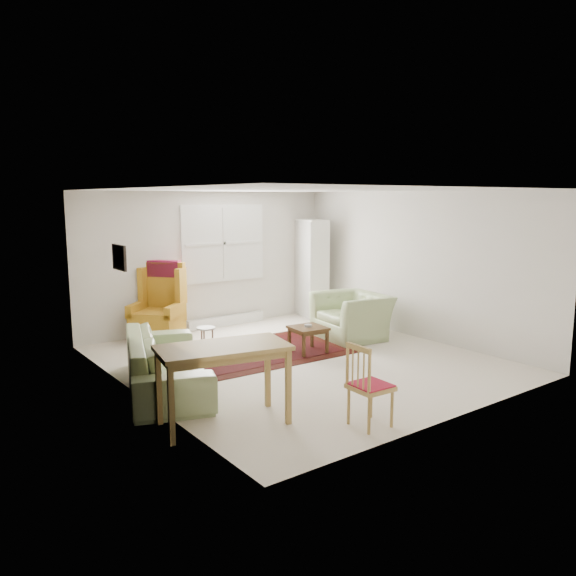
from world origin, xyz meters
TOP-DOWN VIEW (x-y plane):
  - room at (0.02, 0.21)m, footprint 5.04×5.54m
  - rug at (-0.29, 0.72)m, footprint 2.83×1.88m
  - sofa at (-2.10, 0.06)m, footprint 1.64×2.51m
  - armchair at (1.55, 0.55)m, footprint 1.16×1.29m
  - wingback_chair at (-1.22, 2.35)m, footprint 1.12×1.11m
  - coffee_table at (0.36, 0.26)m, footprint 0.56×0.56m
  - stool at (-0.87, 1.28)m, footprint 0.36×0.36m
  - cabinet at (2.10, 2.33)m, footprint 0.58×0.86m
  - desk at (-2.10, -1.39)m, footprint 1.47×0.94m
  - desk_chair at (-0.88, -2.35)m, footprint 0.41×0.41m

SIDE VIEW (x-z plane):
  - rug at x=-0.29m, z-range 0.00..0.03m
  - stool at x=-0.87m, z-range 0.00..0.39m
  - coffee_table at x=0.36m, z-range 0.00..0.42m
  - desk at x=-2.10m, z-range 0.00..0.86m
  - desk_chair at x=-0.88m, z-range 0.00..0.90m
  - armchair at x=1.55m, z-range 0.00..0.92m
  - sofa at x=-2.10m, z-range 0.00..0.94m
  - wingback_chair at x=-1.22m, z-range 0.00..1.33m
  - cabinet at x=2.10m, z-range 0.00..1.96m
  - room at x=0.02m, z-range 0.00..2.51m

